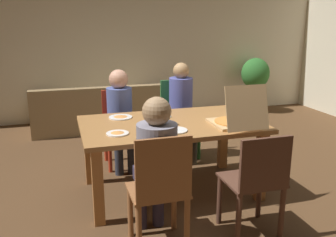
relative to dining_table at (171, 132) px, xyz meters
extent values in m
plane|color=#533720|center=(0.00, 0.00, -0.65)|extent=(20.00, 20.00, 0.00)
cube|color=beige|center=(0.00, 3.23, 0.75)|extent=(7.83, 0.12, 2.80)
cube|color=#A16C39|center=(0.00, 0.00, 0.08)|extent=(1.79, 1.08, 0.04)
cube|color=#AD6D36|center=(-0.80, -0.44, -0.29)|extent=(0.09, 0.09, 0.71)
cube|color=#AD6D36|center=(0.80, -0.44, -0.29)|extent=(0.09, 0.09, 0.71)
cube|color=#AD6D36|center=(-0.80, 0.44, -0.29)|extent=(0.09, 0.09, 0.71)
cube|color=#AD6D36|center=(0.80, 0.44, -0.29)|extent=(0.09, 0.09, 0.71)
cylinder|color=#B8311B|center=(-0.21, 0.68, -0.42)|extent=(0.05, 0.05, 0.46)
cylinder|color=#B8311B|center=(-0.54, 0.68, -0.42)|extent=(0.05, 0.05, 0.46)
cylinder|color=#B8311B|center=(-0.21, 1.06, -0.42)|extent=(0.05, 0.05, 0.46)
cylinder|color=#B8311B|center=(-0.54, 1.06, -0.42)|extent=(0.05, 0.05, 0.46)
cube|color=#B8311B|center=(-0.38, 0.87, -0.18)|extent=(0.39, 0.45, 0.02)
cube|color=#B8311B|center=(-0.38, 1.08, 0.05)|extent=(0.37, 0.03, 0.44)
cylinder|color=#2C2F3B|center=(-0.30, 0.57, -0.41)|extent=(0.10, 0.10, 0.48)
cylinder|color=#2C2F3B|center=(-0.45, 0.57, -0.41)|extent=(0.10, 0.10, 0.48)
cube|color=#2C2F3B|center=(-0.38, 0.71, -0.12)|extent=(0.27, 0.31, 0.11)
cylinder|color=#505FA2|center=(-0.38, 0.87, 0.10)|extent=(0.30, 0.30, 0.45)
sphere|color=tan|center=(-0.38, 0.87, 0.43)|extent=(0.23, 0.23, 0.23)
cylinder|color=#985E35|center=(-0.57, -0.71, -0.42)|extent=(0.05, 0.05, 0.46)
cylinder|color=#985E35|center=(-0.19, -0.71, -0.42)|extent=(0.05, 0.05, 0.46)
cylinder|color=#985E35|center=(-0.57, -1.04, -0.42)|extent=(0.05, 0.05, 0.46)
cylinder|color=#985E35|center=(-0.19, -1.04, -0.42)|extent=(0.05, 0.05, 0.46)
cube|color=#985E35|center=(-0.38, -0.87, -0.18)|extent=(0.44, 0.40, 0.02)
cube|color=#985E35|center=(-0.38, -1.05, 0.07)|extent=(0.42, 0.03, 0.48)
cylinder|color=#312C44|center=(-0.45, -0.60, -0.41)|extent=(0.10, 0.10, 0.48)
cylinder|color=#312C44|center=(-0.30, -0.60, -0.41)|extent=(0.10, 0.10, 0.48)
cube|color=#312C44|center=(-0.38, -0.73, -0.12)|extent=(0.28, 0.28, 0.11)
cylinder|color=gray|center=(-0.38, -0.87, 0.12)|extent=(0.31, 0.31, 0.48)
sphere|color=#A27E58|center=(-0.38, -0.87, 0.46)|extent=(0.22, 0.22, 0.22)
cylinder|color=#2C7237|center=(0.62, 0.77, -0.42)|extent=(0.04, 0.04, 0.46)
cylinder|color=#2C7237|center=(0.22, 0.77, -0.42)|extent=(0.04, 0.04, 0.46)
cylinder|color=#2C7237|center=(0.62, 1.09, -0.42)|extent=(0.04, 0.04, 0.46)
cylinder|color=#2C7237|center=(0.22, 1.09, -0.42)|extent=(0.04, 0.04, 0.46)
cube|color=#2C7237|center=(0.42, 0.93, -0.18)|extent=(0.46, 0.38, 0.02)
cube|color=#2C7237|center=(0.42, 1.10, 0.09)|extent=(0.43, 0.03, 0.52)
cylinder|color=#40413A|center=(0.49, 0.64, -0.41)|extent=(0.10, 0.10, 0.48)
cylinder|color=#40413A|center=(0.34, 0.64, -0.41)|extent=(0.10, 0.10, 0.48)
cube|color=#40413A|center=(0.42, 0.78, -0.12)|extent=(0.27, 0.30, 0.11)
cylinder|color=#4E54A1|center=(0.42, 0.93, 0.14)|extent=(0.30, 0.30, 0.52)
sphere|color=#AB8154|center=(0.42, 0.93, 0.49)|extent=(0.20, 0.20, 0.20)
cylinder|color=#533225|center=(0.22, -0.73, -0.42)|extent=(0.05, 0.05, 0.46)
cylinder|color=#533225|center=(0.61, -0.73, -0.42)|extent=(0.05, 0.05, 0.46)
cylinder|color=#533225|center=(0.22, -1.09, -0.42)|extent=(0.05, 0.05, 0.46)
cylinder|color=#533225|center=(0.61, -1.09, -0.42)|extent=(0.05, 0.05, 0.46)
cube|color=#533225|center=(0.42, -0.91, -0.18)|extent=(0.46, 0.42, 0.02)
cube|color=#533225|center=(0.42, -1.11, 0.04)|extent=(0.43, 0.03, 0.42)
cube|color=tan|center=(0.57, -0.25, 0.12)|extent=(0.42, 0.42, 0.02)
cylinder|color=orange|center=(0.57, -0.25, 0.14)|extent=(0.37, 0.37, 0.01)
cube|color=tan|center=(0.57, -0.51, 0.33)|extent=(0.42, 0.11, 0.41)
cylinder|color=white|center=(-0.46, 0.32, 0.11)|extent=(0.25, 0.25, 0.01)
cone|color=#D38642|center=(-0.46, 0.32, 0.13)|extent=(0.14, 0.14, 0.02)
cylinder|color=white|center=(-0.04, 0.23, 0.11)|extent=(0.22, 0.22, 0.01)
cylinder|color=white|center=(-0.58, -0.23, 0.11)|extent=(0.21, 0.21, 0.01)
cone|color=#D78741|center=(-0.58, -0.23, 0.13)|extent=(0.12, 0.12, 0.02)
cylinder|color=white|center=(-0.05, -0.29, 0.11)|extent=(0.23, 0.23, 0.01)
cylinder|color=#E7C55E|center=(-0.07, -0.09, 0.18)|extent=(0.07, 0.07, 0.15)
cylinder|color=silver|center=(0.71, 0.10, 0.16)|extent=(0.06, 0.06, 0.12)
cylinder|color=silver|center=(0.00, 0.46, 0.16)|extent=(0.07, 0.07, 0.12)
cube|color=#8F744C|center=(-0.47, 2.60, -0.45)|extent=(2.08, 0.88, 0.39)
cube|color=#8F744C|center=(-0.47, 2.24, -0.08)|extent=(2.08, 0.16, 0.35)
cube|color=#8F744C|center=(-1.41, 2.60, -0.16)|extent=(0.20, 0.84, 0.18)
cube|color=#8F744C|center=(0.47, 2.60, -0.16)|extent=(0.20, 0.84, 0.18)
cylinder|color=#AA6F5B|center=(2.57, 2.83, -0.48)|extent=(0.39, 0.39, 0.33)
cylinder|color=brown|center=(2.57, 2.83, -0.21)|extent=(0.05, 0.05, 0.21)
ellipsoid|color=#2D6B2B|center=(2.57, 2.83, 0.11)|extent=(0.54, 0.54, 0.59)
camera|label=1|loc=(-1.04, -3.38, 1.11)|focal=38.99mm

